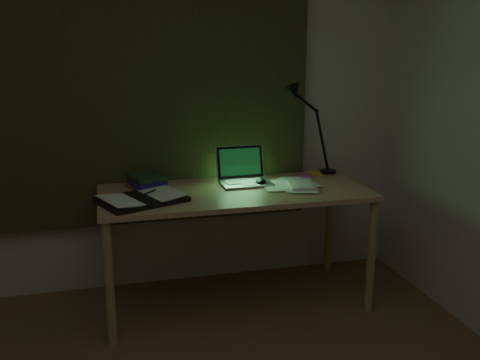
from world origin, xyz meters
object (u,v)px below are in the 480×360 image
at_px(desk, 235,247).
at_px(book_stack, 146,181).
at_px(open_textbook, 142,198).
at_px(desk_lamp, 329,130).
at_px(laptop, 246,167).
at_px(loose_papers, 292,186).

xyz_separation_m(desk, book_stack, (-0.51, 0.17, 0.41)).
xyz_separation_m(open_textbook, book_stack, (0.05, 0.28, 0.03)).
bearing_deg(open_textbook, desk_lamp, -6.06).
bearing_deg(open_textbook, laptop, -4.00).
relative_size(book_stack, desk_lamp, 0.40).
height_order(laptop, loose_papers, laptop).
height_order(laptop, desk_lamp, desk_lamp).
relative_size(desk, desk_lamp, 2.73).
bearing_deg(desk_lamp, laptop, -163.72).
bearing_deg(desk, loose_papers, -2.56).
height_order(book_stack, loose_papers, book_stack).
bearing_deg(loose_papers, desk, 177.44).
bearing_deg(book_stack, laptop, -5.00).
distance_m(laptop, desk_lamp, 0.66).
xyz_separation_m(laptop, book_stack, (-0.61, 0.05, -0.06)).
distance_m(open_textbook, desk_lamp, 1.36).
relative_size(book_stack, loose_papers, 0.72).
xyz_separation_m(laptop, loose_papers, (0.26, -0.13, -0.10)).
distance_m(laptop, loose_papers, 0.31).
bearing_deg(laptop, book_stack, 173.29).
xyz_separation_m(laptop, open_textbook, (-0.66, -0.22, -0.09)).
bearing_deg(desk_lamp, book_stack, -173.27).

